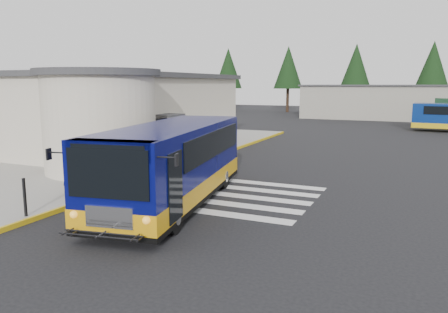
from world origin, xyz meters
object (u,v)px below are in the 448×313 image
at_px(pedestrian_b, 100,161).
at_px(bollard, 25,197).
at_px(transit_bus, 173,166).
at_px(pedestrian_a, 69,174).

distance_m(pedestrian_b, bollard, 5.07).
relative_size(pedestrian_b, bollard, 1.44).
xyz_separation_m(transit_bus, bollard, (-3.21, -3.68, -0.60)).
height_order(transit_bus, pedestrian_a, transit_bus).
height_order(transit_bus, pedestrian_b, transit_bus).
bearing_deg(pedestrian_a, bollard, 157.04).
relative_size(transit_bus, pedestrian_a, 6.17).
distance_m(transit_bus, pedestrian_a, 3.94).
bearing_deg(transit_bus, pedestrian_a, -172.08).
bearing_deg(transit_bus, bollard, -141.08).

